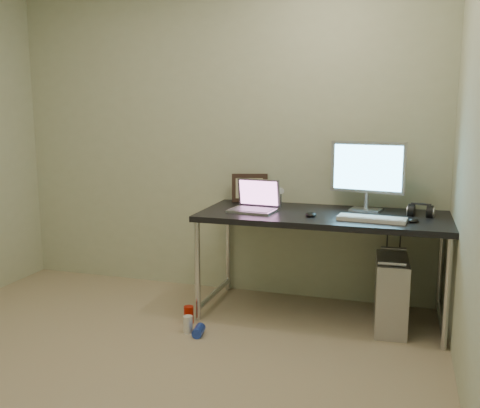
# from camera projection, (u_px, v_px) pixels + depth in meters

# --- Properties ---
(floor) EXTENTS (3.50, 3.50, 0.00)m
(floor) POSITION_uv_depth(u_px,v_px,m) (112.00, 390.00, 2.83)
(floor) COLOR tan
(floor) RESTS_ON ground
(wall_back) EXTENTS (3.50, 0.02, 2.50)m
(wall_back) POSITION_uv_depth(u_px,v_px,m) (220.00, 137.00, 4.26)
(wall_back) COLOR beige
(wall_back) RESTS_ON ground
(desk) EXTENTS (1.71, 0.75, 0.75)m
(desk) POSITION_uv_depth(u_px,v_px,m) (323.00, 224.00, 3.75)
(desk) COLOR black
(desk) RESTS_ON ground
(tower_computer) EXTENTS (0.23, 0.48, 0.52)m
(tower_computer) POSITION_uv_depth(u_px,v_px,m) (391.00, 293.00, 3.60)
(tower_computer) COLOR #ADACB1
(tower_computer) RESTS_ON ground
(cable_a) EXTENTS (0.01, 0.16, 0.69)m
(cable_a) POSITION_uv_depth(u_px,v_px,m) (387.00, 255.00, 3.97)
(cable_a) COLOR black
(cable_a) RESTS_ON ground
(cable_b) EXTENTS (0.02, 0.11, 0.71)m
(cable_b) POSITION_uv_depth(u_px,v_px,m) (399.00, 259.00, 3.93)
(cable_b) COLOR black
(cable_b) RESTS_ON ground
(can_red) EXTENTS (0.09, 0.09, 0.12)m
(can_red) POSITION_uv_depth(u_px,v_px,m) (189.00, 315.00, 3.71)
(can_red) COLOR #AE1504
(can_red) RESTS_ON ground
(can_white) EXTENTS (0.07, 0.07, 0.12)m
(can_white) POSITION_uv_depth(u_px,v_px,m) (188.00, 324.00, 3.55)
(can_white) COLOR silver
(can_white) RESTS_ON ground
(can_blue) EXTENTS (0.08, 0.13, 0.07)m
(can_blue) POSITION_uv_depth(u_px,v_px,m) (199.00, 331.00, 3.51)
(can_blue) COLOR #213DBA
(can_blue) RESTS_ON ground
(laptop) EXTENTS (0.34, 0.29, 0.22)m
(laptop) POSITION_uv_depth(u_px,v_px,m) (255.00, 203.00, 3.83)
(laptop) COLOR silver
(laptop) RESTS_ON desk
(monitor) EXTENTS (0.53, 0.19, 0.49)m
(monitor) POSITION_uv_depth(u_px,v_px,m) (367.00, 171.00, 3.79)
(monitor) COLOR silver
(monitor) RESTS_ON desk
(keyboard) EXTENTS (0.45, 0.19, 0.03)m
(keyboard) POSITION_uv_depth(u_px,v_px,m) (372.00, 219.00, 3.48)
(keyboard) COLOR silver
(keyboard) RESTS_ON desk
(mouse_right) EXTENTS (0.09, 0.11, 0.03)m
(mouse_right) POSITION_uv_depth(u_px,v_px,m) (414.00, 220.00, 3.44)
(mouse_right) COLOR black
(mouse_right) RESTS_ON desk
(mouse_left) EXTENTS (0.10, 0.13, 0.04)m
(mouse_left) POSITION_uv_depth(u_px,v_px,m) (311.00, 213.00, 3.64)
(mouse_left) COLOR black
(mouse_left) RESTS_ON desk
(headphones) EXTENTS (0.18, 0.11, 0.11)m
(headphones) POSITION_uv_depth(u_px,v_px,m) (421.00, 212.00, 3.64)
(headphones) COLOR black
(headphones) RESTS_ON desk
(picture_frame) EXTENTS (0.29, 0.16, 0.23)m
(picture_frame) POSITION_uv_depth(u_px,v_px,m) (250.00, 188.00, 4.18)
(picture_frame) COLOR black
(picture_frame) RESTS_ON desk
(webcam) EXTENTS (0.05, 0.05, 0.13)m
(webcam) POSITION_uv_depth(u_px,v_px,m) (281.00, 193.00, 4.04)
(webcam) COLOR silver
(webcam) RESTS_ON desk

